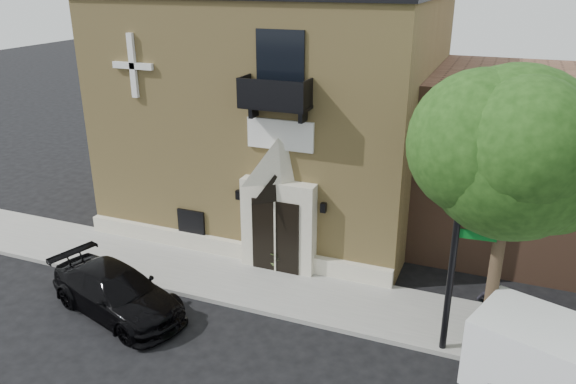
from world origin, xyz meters
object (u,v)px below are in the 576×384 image
at_px(pedestrian_near, 487,308).
at_px(dumpster, 513,331).
at_px(street_sign, 456,236).
at_px(fire_hydrant, 499,347).
at_px(black_sedan, 117,292).

bearing_deg(pedestrian_near, dumpster, 142.66).
distance_m(street_sign, pedestrian_near, 2.88).
bearing_deg(fire_hydrant, street_sign, 177.92).
xyz_separation_m(street_sign, dumpster, (1.72, 0.59, -2.82)).
height_order(black_sedan, fire_hydrant, black_sedan).
relative_size(black_sedan, pedestrian_near, 2.78).
bearing_deg(black_sedan, pedestrian_near, -58.72).
height_order(street_sign, dumpster, street_sign).
xyz_separation_m(black_sedan, pedestrian_near, (10.55, 2.72, 0.32)).
relative_size(street_sign, dumpster, 3.42).
bearing_deg(pedestrian_near, street_sign, 36.00).
relative_size(black_sedan, dumpster, 2.49).
bearing_deg(pedestrian_near, fire_hydrant, 103.14).
distance_m(street_sign, fire_hydrant, 3.32).
relative_size(black_sedan, fire_hydrant, 5.97).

